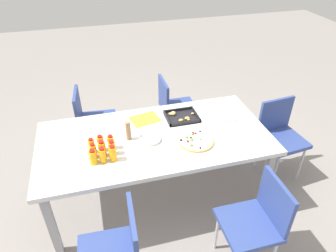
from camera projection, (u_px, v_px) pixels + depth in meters
ground_plane at (157, 194)px, 3.11m from camera, size 12.00×12.00×0.00m
party_table at (155, 142)px, 2.73m from camera, size 2.02×0.99×0.73m
chair_near_right at (258, 219)px, 2.24m from camera, size 0.40×0.40×0.83m
chair_end at (280, 132)px, 3.13m from camera, size 0.44×0.44×0.83m
chair_far_left at (91, 118)px, 3.35m from camera, size 0.43×0.43×0.83m
chair_near_left at (118, 250)px, 2.03m from camera, size 0.42×0.42×0.83m
chair_far_right at (173, 105)px, 3.58m from camera, size 0.40×0.40×0.83m
juice_bottle_0 at (93, 157)px, 2.37m from camera, size 0.06×0.06×0.13m
juice_bottle_1 at (103, 155)px, 2.38m from camera, size 0.06×0.06×0.14m
juice_bottle_2 at (113, 153)px, 2.40m from camera, size 0.06×0.06×0.14m
juice_bottle_3 at (93, 151)px, 2.42m from camera, size 0.05×0.05×0.14m
juice_bottle_4 at (102, 149)px, 2.43m from camera, size 0.06×0.06×0.15m
juice_bottle_5 at (112, 148)px, 2.46m from camera, size 0.06×0.06×0.13m
juice_bottle_6 at (92, 146)px, 2.48m from camera, size 0.05×0.05×0.13m
juice_bottle_7 at (101, 143)px, 2.49m from camera, size 0.06×0.06×0.15m
juice_bottle_8 at (111, 142)px, 2.52m from camera, size 0.05×0.05×0.13m
fruit_pizza at (196, 141)px, 2.62m from camera, size 0.30×0.30×0.05m
snack_tray at (181, 117)px, 2.93m from camera, size 0.30×0.26×0.04m
plate_stack at (150, 139)px, 2.64m from camera, size 0.19×0.19×0.02m
napkin_stack at (228, 117)px, 2.94m from camera, size 0.15×0.15×0.02m
cardboard_tube at (128, 131)px, 2.61m from camera, size 0.04×0.04×0.18m
paper_folder at (145, 119)px, 2.91m from camera, size 0.30×0.25×0.01m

